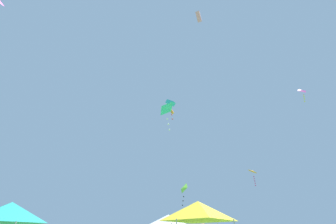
# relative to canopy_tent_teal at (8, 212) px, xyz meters

# --- Properties ---
(canopy_tent_teal) EXTENTS (2.86, 2.86, 3.06)m
(canopy_tent_teal) POSITION_rel_canopy_tent_teal_xyz_m (0.00, 0.00, 0.00)
(canopy_tent_teal) COLOR #9E9EA3
(canopy_tent_teal) RESTS_ON ground
(canopy_tent_yellow) EXTENTS (3.07, 3.07, 3.28)m
(canopy_tent_yellow) POSITION_rel_canopy_tent_teal_xyz_m (9.55, 0.60, 0.19)
(canopy_tent_yellow) COLOR #9E9EA3
(canopy_tent_yellow) RESTS_ON ground
(canopy_tent_white) EXTENTS (2.95, 2.95, 3.16)m
(canopy_tent_white) POSITION_rel_canopy_tent_teal_xyz_m (8.34, 6.94, 0.09)
(canopy_tent_white) COLOR #9E9EA3
(canopy_tent_white) RESTS_ON ground
(kite_lime_diamond) EXTENTS (1.30, 1.32, 2.98)m
(kite_lime_diamond) POSITION_rel_canopy_tent_teal_xyz_m (11.53, 18.96, 5.06)
(kite_lime_diamond) COLOR #75D138
(kite_cyan_box) EXTENTS (1.20, 1.07, 2.60)m
(kite_cyan_box) POSITION_rel_canopy_tent_teal_xyz_m (8.61, 6.92, 12.00)
(kite_cyan_box) COLOR #2DB7CC
(kite_cyan_diamond) EXTENTS (1.04, 1.07, 1.78)m
(kite_cyan_diamond) POSITION_rel_canopy_tent_teal_xyz_m (7.67, -0.54, 6.07)
(kite_cyan_diamond) COLOR #2DB7CC
(kite_orange_box) EXTENTS (0.86, 0.78, 1.05)m
(kite_orange_box) POSITION_rel_canopy_tent_teal_xyz_m (9.90, 18.82, 18.76)
(kite_orange_box) COLOR orange
(kite_orange_delta) EXTENTS (1.85, 1.87, 2.69)m
(kite_orange_delta) POSITION_rel_canopy_tent_teal_xyz_m (22.09, 17.50, 7.43)
(kite_orange_delta) COLOR orange
(kite_pink_box) EXTENTS (0.70, 0.89, 0.89)m
(kite_pink_box) POSITION_rel_canopy_tent_teal_xyz_m (10.51, -1.48, 15.73)
(kite_pink_box) COLOR pink
(kite_magenta_diamond) EXTENTS (0.70, 0.64, 2.00)m
(kite_magenta_diamond) POSITION_rel_canopy_tent_teal_xyz_m (23.11, 4.37, 12.57)
(kite_magenta_diamond) COLOR #D6389E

